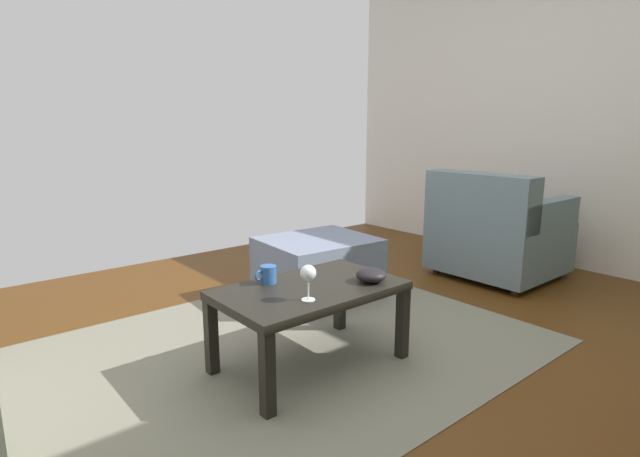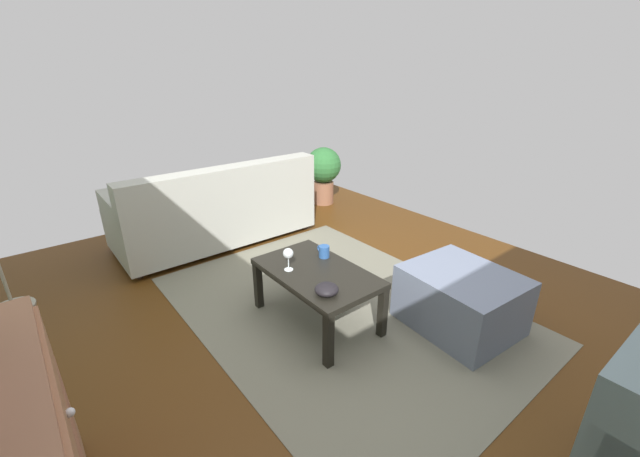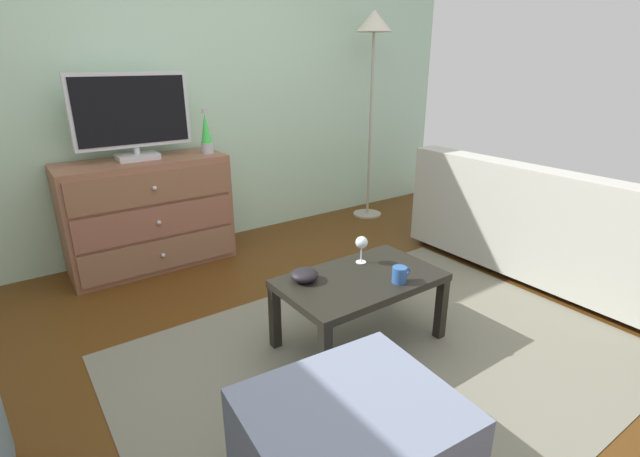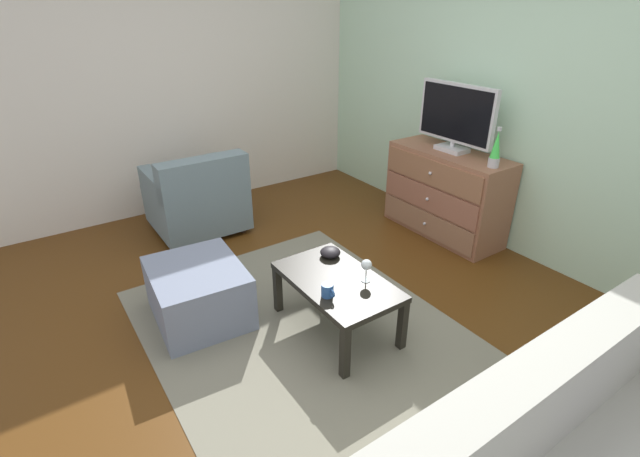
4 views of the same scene
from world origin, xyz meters
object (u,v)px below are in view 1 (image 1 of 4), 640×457
object	(u,v)px
armchair	(496,233)
bowl_decorative	(371,275)
coffee_table	(310,297)
wine_glass	(308,274)
ottoman	(318,268)
mug	(268,274)

from	to	relation	value
armchair	bowl_decorative	bearing A→B (deg)	11.67
coffee_table	wine_glass	size ratio (longest dim) A/B	5.46
coffee_table	armchair	distance (m)	1.98
wine_glass	armchair	bearing A→B (deg)	-170.30
coffee_table	armchair	world-z (taller)	armchair
bowl_decorative	armchair	distance (m)	1.74
armchair	ottoman	xyz separation A→B (m)	(1.32, -0.51, -0.14)
wine_glass	coffee_table	bearing A→B (deg)	-130.86
mug	armchair	xyz separation A→B (m)	(-2.10, -0.05, -0.10)
mug	ottoman	xyz separation A→B (m)	(-0.77, -0.56, -0.24)
coffee_table	ottoman	distance (m)	0.98
bowl_decorative	armchair	bearing A→B (deg)	-168.33
bowl_decorative	armchair	world-z (taller)	armchair
bowl_decorative	coffee_table	bearing A→B (deg)	-26.94
ottoman	bowl_decorative	bearing A→B (deg)	66.09
coffee_table	armchair	bearing A→B (deg)	-173.75
wine_glass	armchair	size ratio (longest dim) A/B	0.19
bowl_decorative	mug	bearing A→B (deg)	-37.34
wine_glass	armchair	distance (m)	2.13
ottoman	mug	bearing A→B (deg)	35.95
wine_glass	ottoman	world-z (taller)	wine_glass
coffee_table	bowl_decorative	size ratio (longest dim) A/B	5.90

